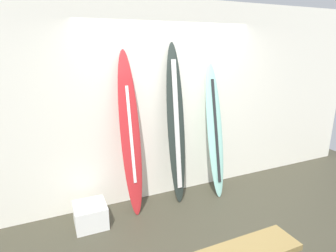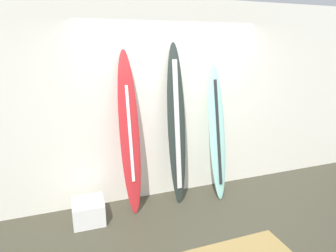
% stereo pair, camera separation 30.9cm
% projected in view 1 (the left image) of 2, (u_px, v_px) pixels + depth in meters
% --- Properties ---
extents(ground, '(8.00, 8.00, 0.04)m').
position_uv_depth(ground, '(211.00, 238.00, 3.37)').
color(ground, '#373527').
extents(wall_back, '(7.20, 0.20, 2.80)m').
position_uv_depth(wall_back, '(167.00, 102.00, 4.13)').
color(wall_back, silver).
rests_on(wall_back, ground).
extents(surfboard_crimson, '(0.27, 0.42, 2.15)m').
position_uv_depth(surfboard_crimson, '(130.00, 135.00, 3.65)').
color(surfboard_crimson, red).
rests_on(surfboard_crimson, ground).
extents(surfboard_charcoal, '(0.26, 0.36, 2.24)m').
position_uv_depth(surfboard_charcoal, '(176.00, 125.00, 3.93)').
color(surfboard_charcoal, '#232B27').
rests_on(surfboard_charcoal, ground).
extents(surfboard_seafoam, '(0.25, 0.49, 1.96)m').
position_uv_depth(surfboard_seafoam, '(215.00, 132.00, 4.16)').
color(surfboard_seafoam, '#8AC7B8').
rests_on(surfboard_seafoam, ground).
extents(display_block_left, '(0.39, 0.39, 0.29)m').
position_uv_depth(display_block_left, '(91.00, 215.00, 3.55)').
color(display_block_left, white).
rests_on(display_block_left, ground).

